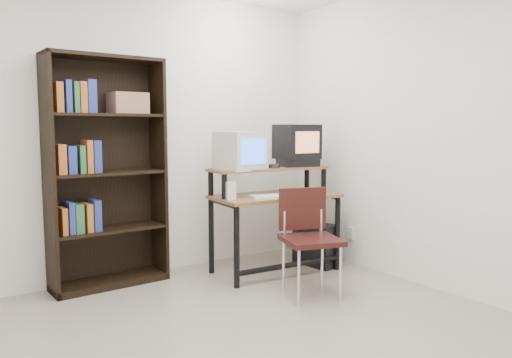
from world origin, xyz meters
TOP-DOWN VIEW (x-y plane):
  - floor at (0.00, 0.00)m, footprint 4.00×4.00m
  - back_wall at (0.00, 2.00)m, footprint 4.00×0.01m
  - right_wall at (2.00, 0.00)m, footprint 0.01×4.00m
  - computer_desk at (1.19, 1.37)m, footprint 1.21×0.68m
  - crt_monitor at (0.90, 1.49)m, footprint 0.41×0.42m
  - vcr at (1.52, 1.42)m, footprint 0.41×0.34m
  - crt_tv at (1.54, 1.46)m, footprint 0.39×0.39m
  - cd_spindle at (1.20, 1.39)m, footprint 0.12×0.12m
  - keyboard at (1.10, 1.20)m, footprint 0.51×0.34m
  - mousepad at (1.51, 1.24)m, footprint 0.24×0.20m
  - mouse at (1.53, 1.23)m, footprint 0.11×0.08m
  - desk_speaker at (0.67, 1.31)m, footprint 0.10×0.09m
  - pc_tower at (1.65, 1.29)m, footprint 0.24×0.47m
  - school_chair at (1.03, 0.69)m, footprint 0.54×0.54m
  - bookshelf at (-0.24, 1.86)m, footprint 0.99×0.36m
  - wall_outlet at (1.99, 1.15)m, footprint 0.02×0.08m

SIDE VIEW (x-z plane):
  - floor at x=0.00m, z-range -0.01..0.00m
  - pc_tower at x=1.65m, z-range 0.00..0.42m
  - wall_outlet at x=1.99m, z-range 0.24..0.36m
  - school_chair at x=1.03m, z-range 0.10..0.96m
  - computer_desk at x=1.19m, z-range 0.19..1.18m
  - mousepad at x=1.51m, z-range 0.72..0.73m
  - keyboard at x=1.10m, z-range 0.72..0.75m
  - mouse at x=1.53m, z-range 0.73..0.76m
  - desk_speaker at x=0.67m, z-range 0.72..0.89m
  - cd_spindle at x=1.20m, z-range 0.97..1.02m
  - bookshelf at x=-0.24m, z-range 0.02..1.97m
  - vcr at x=1.52m, z-range 0.97..1.05m
  - crt_monitor at x=0.90m, z-range 0.97..1.32m
  - crt_tv at x=1.54m, z-range 1.05..1.39m
  - back_wall at x=0.00m, z-range 0.00..2.60m
  - right_wall at x=2.00m, z-range 0.00..2.60m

